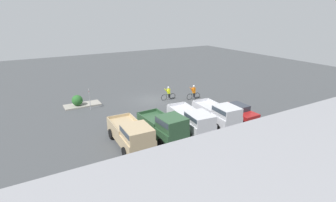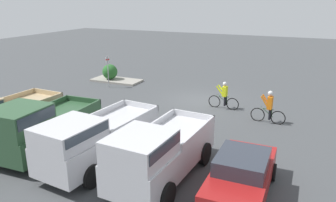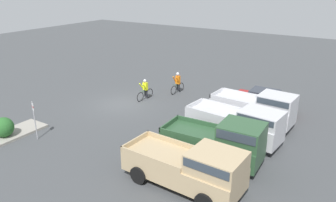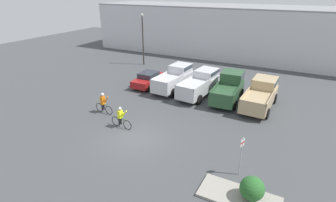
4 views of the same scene
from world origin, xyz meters
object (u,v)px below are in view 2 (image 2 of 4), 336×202
at_px(fire_lane_sign, 108,68).
at_px(shrub, 110,72).
at_px(sedan_0, 241,175).
at_px(pickup_truck_0, 159,152).
at_px(pickup_truck_1, 95,138).
at_px(cyclist_1, 269,107).
at_px(pickup_truck_2, 40,126).
at_px(cyclist_0, 224,96).

distance_m(fire_lane_sign, shrub, 2.06).
xyz_separation_m(sedan_0, pickup_truck_0, (2.82, 0.45, 0.45)).
xyz_separation_m(pickup_truck_1, cyclist_1, (-5.53, -7.50, -0.26)).
distance_m(pickup_truck_2, cyclist_0, 10.46).
bearing_deg(shrub, cyclist_0, 163.57).
bearing_deg(pickup_truck_2, cyclist_0, -121.89).
bearing_deg(cyclist_0, pickup_truck_0, 90.22).
height_order(pickup_truck_1, cyclist_1, pickup_truck_1).
relative_size(sedan_0, fire_lane_sign, 1.78).
relative_size(pickup_truck_1, cyclist_1, 3.13).
height_order(sedan_0, cyclist_0, cyclist_0).
height_order(pickup_truck_0, cyclist_0, pickup_truck_0).
height_order(sedan_0, shrub, sedan_0).
distance_m(sedan_0, shrub, 17.24).
relative_size(pickup_truck_2, cyclist_0, 2.78).
bearing_deg(cyclist_1, cyclist_0, -25.60).
height_order(sedan_0, pickup_truck_0, pickup_truck_0).
bearing_deg(pickup_truck_1, shrub, -58.45).
height_order(cyclist_1, fire_lane_sign, fire_lane_sign).
distance_m(pickup_truck_2, cyclist_1, 11.21).
distance_m(cyclist_0, cyclist_1, 3.05).
bearing_deg(pickup_truck_2, pickup_truck_1, -178.80).
bearing_deg(pickup_truck_0, sedan_0, -170.97).
bearing_deg(pickup_truck_1, pickup_truck_0, 176.80).
relative_size(pickup_truck_0, pickup_truck_1, 0.94).
xyz_separation_m(fire_lane_sign, shrub, (0.99, -1.67, -0.70)).
bearing_deg(pickup_truck_1, pickup_truck_2, 1.20).
xyz_separation_m(cyclist_0, fire_lane_sign, (9.01, -1.28, 0.64)).
relative_size(pickup_truck_1, cyclist_0, 3.03).
distance_m(cyclist_0, shrub, 10.43).
bearing_deg(pickup_truck_1, cyclist_0, -107.49).
height_order(cyclist_0, fire_lane_sign, fire_lane_sign).
distance_m(pickup_truck_1, shrub, 13.81).
relative_size(cyclist_1, fire_lane_sign, 0.76).
xyz_separation_m(pickup_truck_1, shrub, (7.22, -11.77, -0.40)).
height_order(pickup_truck_1, pickup_truck_2, pickup_truck_2).
relative_size(sedan_0, pickup_truck_0, 0.80).
relative_size(pickup_truck_0, pickup_truck_2, 1.02).
height_order(pickup_truck_2, fire_lane_sign, fire_lane_sign).
bearing_deg(shrub, pickup_truck_0, 130.09).
bearing_deg(pickup_truck_0, fire_lane_sign, -48.57).
xyz_separation_m(pickup_truck_0, shrub, (10.04, -11.92, -0.44)).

